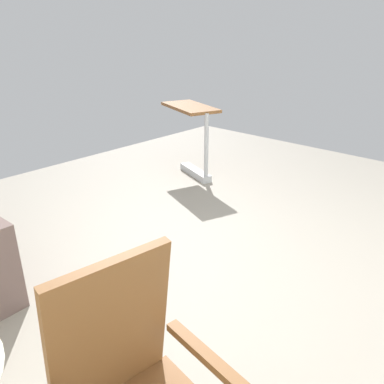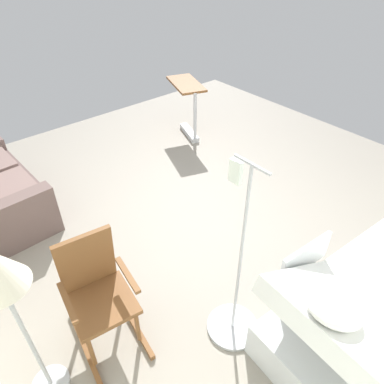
# 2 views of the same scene
# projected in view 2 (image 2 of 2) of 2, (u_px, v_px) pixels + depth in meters

# --- Properties ---
(ground_plane) EXTENTS (6.68, 6.68, 0.00)m
(ground_plane) POSITION_uv_depth(u_px,v_px,m) (203.00, 215.00, 4.25)
(ground_plane) COLOR gray
(hospital_bed) EXTENTS (1.12, 2.14, 1.03)m
(hospital_bed) POSITION_uv_depth(u_px,v_px,m) (371.00, 306.00, 2.89)
(hospital_bed) COLOR silver
(hospital_bed) RESTS_ON ground
(rocking_chair) EXTENTS (0.82, 0.57, 1.05)m
(rocking_chair) POSITION_uv_depth(u_px,v_px,m) (98.00, 293.00, 2.75)
(rocking_chair) COLOR brown
(rocking_chair) RESTS_ON ground
(overbed_table) EXTENTS (0.89, 0.65, 0.84)m
(overbed_table) POSITION_uv_depth(u_px,v_px,m) (188.00, 103.00, 5.61)
(overbed_table) COLOR #B2B5BA
(overbed_table) RESTS_ON ground
(iv_pole) EXTENTS (0.44, 0.44, 1.69)m
(iv_pole) POSITION_uv_depth(u_px,v_px,m) (234.00, 310.00, 2.92)
(iv_pole) COLOR #B2B5BA
(iv_pole) RESTS_ON ground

